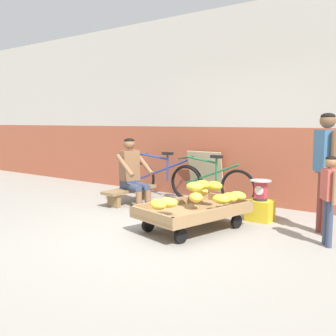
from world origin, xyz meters
The scene contains 13 objects.
ground_plane centered at (0.00, 0.00, 0.00)m, with size 80.00×80.00×0.00m, color gray.
back_wall centered at (0.00, 2.78, 1.69)m, with size 16.00×0.30×3.39m.
banana_cart centered at (0.28, 0.68, 0.24)m, with size 1.15×1.60×0.36m.
banana_pile centered at (0.35, 0.81, 0.46)m, with size 0.85×1.30×0.27m.
low_bench centered at (-1.50, 1.43, 0.20)m, with size 0.33×1.11×0.27m.
vendor_seated centered at (-1.42, 1.41, 0.57)m, with size 0.73×0.58×1.14m.
plastic_crate centered at (0.80, 1.66, 0.15)m, with size 0.36×0.28×0.30m.
weighing_scale centered at (0.80, 1.66, 0.45)m, with size 0.30×0.30×0.29m.
bicycle_near_left centered at (-1.40, 2.25, 0.35)m, with size 1.66×0.48×0.86m.
bicycle_far_left centered at (-0.35, 2.23, 0.35)m, with size 1.66×0.48×0.86m.
sign_board centered at (-0.65, 2.57, 0.44)m, with size 0.70×0.22×0.88m.
customer_adult centered at (1.71, 1.52, 0.95)m, with size 0.36×0.40×1.53m.
customer_child centered at (1.88, 1.04, 0.64)m, with size 0.24×0.28×1.04m.
Camera 1 is at (2.95, -3.50, 1.43)m, focal length 41.16 mm.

